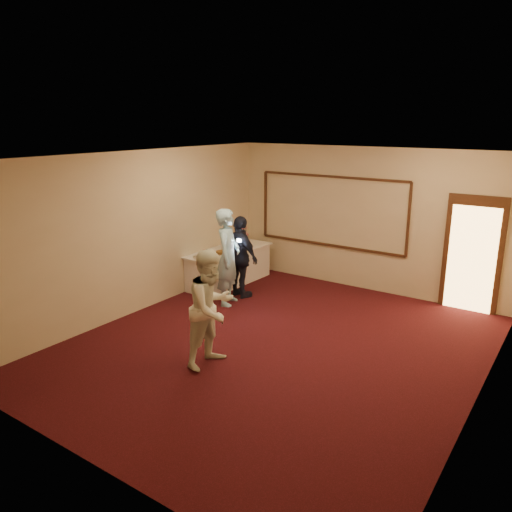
{
  "coord_description": "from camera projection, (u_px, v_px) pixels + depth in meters",
  "views": [
    {
      "loc": [
        3.89,
        -6.24,
        3.53
      ],
      "look_at": [
        -1.0,
        0.9,
        1.15
      ],
      "focal_mm": 35.0,
      "sensor_mm": 36.0,
      "label": 1
    }
  ],
  "objects": [
    {
      "name": "tart",
      "position": [
        222.0,
        253.0,
        10.57
      ],
      "size": [
        0.3,
        0.3,
        0.06
      ],
      "color": "white",
      "rests_on": "buffet_table"
    },
    {
      "name": "buffet_table",
      "position": [
        229.0,
        266.0,
        11.03
      ],
      "size": [
        0.92,
        2.2,
        0.77
      ],
      "color": "white",
      "rests_on": "floor"
    },
    {
      "name": "plate_stack_b",
      "position": [
        246.0,
        244.0,
        11.14
      ],
      "size": [
        0.17,
        0.17,
        0.15
      ],
      "color": "white",
      "rests_on": "buffet_table"
    },
    {
      "name": "woman",
      "position": [
        212.0,
        308.0,
        7.25
      ],
      "size": [
        0.71,
        0.89,
        1.76
      ],
      "primitive_type": "imported",
      "rotation": [
        0.0,
        0.0,
        1.52
      ],
      "color": "white",
      "rests_on": "floor"
    },
    {
      "name": "plate_stack_a",
      "position": [
        225.0,
        246.0,
        10.93
      ],
      "size": [
        0.2,
        0.2,
        0.17
      ],
      "color": "white",
      "rests_on": "buffet_table"
    },
    {
      "name": "room_walls",
      "position": [
        277.0,
        223.0,
        7.49
      ],
      "size": [
        6.04,
        7.04,
        3.02
      ],
      "color": "beige",
      "rests_on": "floor"
    },
    {
      "name": "wall_molding",
      "position": [
        331.0,
        211.0,
        10.79
      ],
      "size": [
        3.45,
        0.04,
        1.55
      ],
      "color": "#331C0F",
      "rests_on": "room_walls"
    },
    {
      "name": "floor",
      "position": [
        276.0,
        346.0,
        8.02
      ],
      "size": [
        7.0,
        7.0,
        0.0
      ],
      "primitive_type": "plane",
      "color": "black",
      "rests_on": "ground"
    },
    {
      "name": "camera_flash",
      "position": [
        239.0,
        240.0,
        9.63
      ],
      "size": [
        0.07,
        0.04,
        0.05
      ],
      "primitive_type": "cube",
      "rotation": [
        0.0,
        0.0,
        -0.02
      ],
      "color": "white",
      "rests_on": "guest"
    },
    {
      "name": "cupcake_stand",
      "position": [
        244.0,
        235.0,
        11.64
      ],
      "size": [
        0.29,
        0.29,
        0.43
      ],
      "color": "#DD426C",
      "rests_on": "buffet_table"
    },
    {
      "name": "guest",
      "position": [
        241.0,
        257.0,
        10.07
      ],
      "size": [
        1.06,
        0.66,
        1.68
      ],
      "primitive_type": "imported",
      "rotation": [
        0.0,
        0.0,
        2.87
      ],
      "color": "black",
      "rests_on": "floor"
    },
    {
      "name": "pavlova_tray",
      "position": [
        206.0,
        255.0,
        10.18
      ],
      "size": [
        0.41,
        0.52,
        0.17
      ],
      "color": "silver",
      "rests_on": "buffet_table"
    },
    {
      "name": "man",
      "position": [
        228.0,
        257.0,
        9.66
      ],
      "size": [
        0.66,
        0.8,
        1.9
      ],
      "primitive_type": "imported",
      "rotation": [
        0.0,
        0.0,
        1.91
      ],
      "color": "#92C2DF",
      "rests_on": "floor"
    },
    {
      "name": "doorway",
      "position": [
        472.0,
        255.0,
        9.31
      ],
      "size": [
        1.05,
        0.07,
        2.2
      ],
      "color": "#331C0F",
      "rests_on": "floor"
    }
  ]
}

